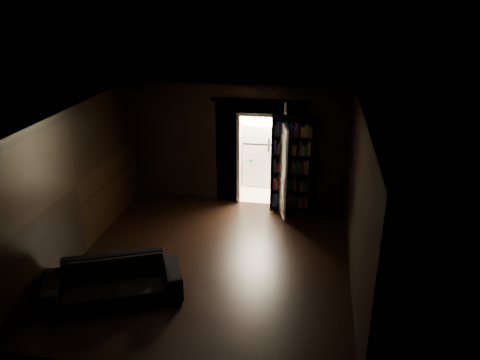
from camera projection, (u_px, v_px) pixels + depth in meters
The scene contains 9 objects.
ground at pixel (212, 263), 8.68m from camera, with size 5.50×5.50×0.00m, color black.
room_walls at pixel (222, 158), 9.02m from camera, with size 5.02×5.61×2.84m.
kitchen_alcove at pixel (265, 140), 11.67m from camera, with size 2.20×1.80×2.60m.
sofa at pixel (113, 275), 7.57m from camera, with size 2.16×0.94×0.83m, color black.
bookshelf at pixel (291, 163), 10.43m from camera, with size 0.90×0.32×2.20m, color black.
refrigerator at pixel (259, 152), 11.99m from camera, with size 0.74×0.68×1.65m, color white.
door at pixel (283, 170), 10.24m from camera, with size 0.85×0.05×2.05m, color white.
figurine at pixel (286, 108), 10.04m from camera, with size 0.09×0.09×0.27m, color silver.
bottles at pixel (264, 117), 11.60m from camera, with size 0.57×0.07×0.23m, color black.
Camera 1 is at (1.75, -7.26, 4.71)m, focal length 35.00 mm.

